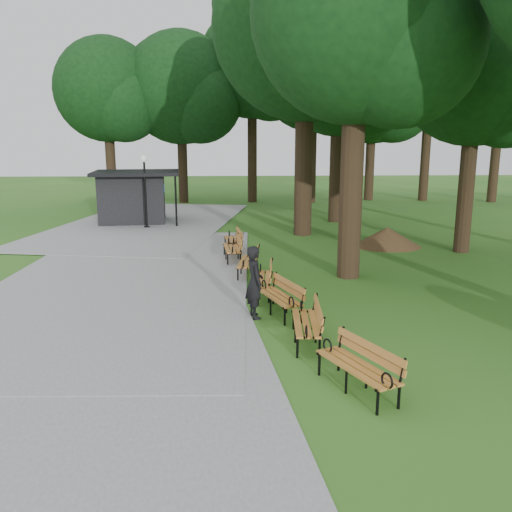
{
  "coord_description": "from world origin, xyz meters",
  "views": [
    {
      "loc": [
        -0.53,
        -13.42,
        4.29
      ],
      "look_at": [
        0.15,
        1.0,
        1.1
      ],
      "focal_mm": 37.33,
      "sensor_mm": 36.0,
      "label": 1
    }
  ],
  "objects_px": {
    "bench_2": "(279,297)",
    "bench_3": "(261,279)",
    "lamp_post": "(145,177)",
    "lawn_tree_1": "(477,66)",
    "person": "(255,282)",
    "kiosk": "(133,197)",
    "bench_1": "(306,323)",
    "lawn_tree_4": "(340,68)",
    "bench_6": "(233,240)",
    "bench_4": "(248,262)",
    "lawn_tree_0": "(358,17)",
    "dirt_mound": "(387,237)",
    "bench_0": "(357,367)",
    "lawn_tree_2": "(306,26)",
    "bench_5": "(232,248)"
  },
  "relations": [
    {
      "from": "dirt_mound",
      "to": "lawn_tree_4",
      "type": "relative_size",
      "value": 0.21
    },
    {
      "from": "lamp_post",
      "to": "lawn_tree_2",
      "type": "height_order",
      "value": "lawn_tree_2"
    },
    {
      "from": "bench_5",
      "to": "bench_6",
      "type": "distance_m",
      "value": 1.58
    },
    {
      "from": "bench_5",
      "to": "bench_6",
      "type": "height_order",
      "value": "same"
    },
    {
      "from": "lawn_tree_1",
      "to": "bench_5",
      "type": "bearing_deg",
      "value": -173.08
    },
    {
      "from": "bench_2",
      "to": "bench_3",
      "type": "relative_size",
      "value": 1.0
    },
    {
      "from": "bench_0",
      "to": "bench_1",
      "type": "xyz_separation_m",
      "value": [
        -0.57,
        2.27,
        0.0
      ]
    },
    {
      "from": "person",
      "to": "bench_2",
      "type": "xyz_separation_m",
      "value": [
        0.61,
        0.22,
        -0.45
      ]
    },
    {
      "from": "person",
      "to": "bench_0",
      "type": "distance_m",
      "value": 4.32
    },
    {
      "from": "lawn_tree_2",
      "to": "kiosk",
      "type": "bearing_deg",
      "value": 154.25
    },
    {
      "from": "bench_4",
      "to": "lawn_tree_1",
      "type": "distance_m",
      "value": 11.05
    },
    {
      "from": "dirt_mound",
      "to": "bench_3",
      "type": "relative_size",
      "value": 1.22
    },
    {
      "from": "person",
      "to": "kiosk",
      "type": "height_order",
      "value": "kiosk"
    },
    {
      "from": "bench_3",
      "to": "bench_0",
      "type": "bearing_deg",
      "value": 17.26
    },
    {
      "from": "bench_0",
      "to": "lawn_tree_2",
      "type": "height_order",
      "value": "lawn_tree_2"
    },
    {
      "from": "kiosk",
      "to": "bench_5",
      "type": "xyz_separation_m",
      "value": [
        5.12,
        -9.17,
        -0.9
      ]
    },
    {
      "from": "bench_1",
      "to": "lawn_tree_4",
      "type": "bearing_deg",
      "value": 170.89
    },
    {
      "from": "lawn_tree_4",
      "to": "bench_1",
      "type": "bearing_deg",
      "value": -103.08
    },
    {
      "from": "person",
      "to": "bench_6",
      "type": "bearing_deg",
      "value": -10.5
    },
    {
      "from": "lawn_tree_1",
      "to": "bench_1",
      "type": "bearing_deg",
      "value": -128.91
    },
    {
      "from": "person",
      "to": "kiosk",
      "type": "relative_size",
      "value": 0.42
    },
    {
      "from": "dirt_mound",
      "to": "bench_2",
      "type": "distance_m",
      "value": 9.75
    },
    {
      "from": "lawn_tree_1",
      "to": "lawn_tree_2",
      "type": "height_order",
      "value": "lawn_tree_2"
    },
    {
      "from": "bench_5",
      "to": "lawn_tree_1",
      "type": "distance_m",
      "value": 11.01
    },
    {
      "from": "bench_0",
      "to": "lawn_tree_1",
      "type": "xyz_separation_m",
      "value": [
        6.76,
        11.35,
        6.42
      ]
    },
    {
      "from": "bench_4",
      "to": "lawn_tree_0",
      "type": "bearing_deg",
      "value": 91.23
    },
    {
      "from": "dirt_mound",
      "to": "bench_6",
      "type": "distance_m",
      "value": 6.29
    },
    {
      "from": "bench_6",
      "to": "lawn_tree_1",
      "type": "xyz_separation_m",
      "value": [
        8.85,
        -0.5,
        6.42
      ]
    },
    {
      "from": "dirt_mound",
      "to": "lawn_tree_1",
      "type": "xyz_separation_m",
      "value": [
        2.59,
        -1.13,
        6.46
      ]
    },
    {
      "from": "kiosk",
      "to": "lawn_tree_4",
      "type": "xyz_separation_m",
      "value": [
        10.63,
        -0.17,
        6.43
      ]
    },
    {
      "from": "bench_2",
      "to": "lawn_tree_1",
      "type": "bearing_deg",
      "value": 113.21
    },
    {
      "from": "lamp_post",
      "to": "lawn_tree_1",
      "type": "xyz_separation_m",
      "value": [
        13.03,
        -6.19,
        4.37
      ]
    },
    {
      "from": "bench_2",
      "to": "bench_3",
      "type": "height_order",
      "value": "same"
    },
    {
      "from": "dirt_mound",
      "to": "lawn_tree_1",
      "type": "bearing_deg",
      "value": -23.55
    },
    {
      "from": "bench_4",
      "to": "lawn_tree_0",
      "type": "distance_m",
      "value": 7.94
    },
    {
      "from": "bench_2",
      "to": "lawn_tree_2",
      "type": "distance_m",
      "value": 14.22
    },
    {
      "from": "dirt_mound",
      "to": "bench_0",
      "type": "bearing_deg",
      "value": -108.48
    },
    {
      "from": "kiosk",
      "to": "lawn_tree_2",
      "type": "bearing_deg",
      "value": -31.55
    },
    {
      "from": "bench_2",
      "to": "lamp_post",
      "type": "bearing_deg",
      "value": -177.86
    },
    {
      "from": "dirt_mound",
      "to": "bench_4",
      "type": "height_order",
      "value": "bench_4"
    },
    {
      "from": "bench_1",
      "to": "lawn_tree_0",
      "type": "distance_m",
      "value": 9.35
    },
    {
      "from": "bench_2",
      "to": "bench_5",
      "type": "bearing_deg",
      "value": 171.15
    },
    {
      "from": "lamp_post",
      "to": "bench_6",
      "type": "bearing_deg",
      "value": -53.67
    },
    {
      "from": "lamp_post",
      "to": "lawn_tree_2",
      "type": "xyz_separation_m",
      "value": [
        7.38,
        -2.12,
        6.44
      ]
    },
    {
      "from": "dirt_mound",
      "to": "bench_1",
      "type": "relative_size",
      "value": 1.22
    },
    {
      "from": "lawn_tree_2",
      "to": "lawn_tree_4",
      "type": "distance_m",
      "value": 4.63
    },
    {
      "from": "bench_2",
      "to": "bench_4",
      "type": "height_order",
      "value": "same"
    },
    {
      "from": "bench_6",
      "to": "lawn_tree_1",
      "type": "bearing_deg",
      "value": 80.79
    },
    {
      "from": "bench_6",
      "to": "lamp_post",
      "type": "bearing_deg",
      "value": -149.64
    },
    {
      "from": "bench_0",
      "to": "kiosk",
      "type": "bearing_deg",
      "value": 175.91
    }
  ]
}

